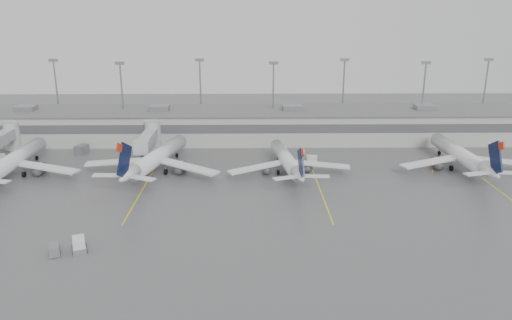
{
  "coord_description": "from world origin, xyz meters",
  "views": [
    {
      "loc": [
        3.64,
        -71.35,
        34.95
      ],
      "look_at": [
        4.93,
        24.0,
        5.0
      ],
      "focal_mm": 35.0,
      "sensor_mm": 36.0,
      "label": 1
    }
  ],
  "objects_px": {
    "jet_far_left": "(12,161)",
    "baggage_tug": "(79,246)",
    "jet_mid_left": "(156,158)",
    "jet_mid_right": "(287,160)",
    "jet_far_right": "(462,155)"
  },
  "relations": [
    {
      "from": "jet_mid_left",
      "to": "jet_mid_right",
      "type": "xyz_separation_m",
      "value": [
        28.15,
        -0.75,
        -0.42
      ]
    },
    {
      "from": "jet_mid_right",
      "to": "baggage_tug",
      "type": "height_order",
      "value": "jet_mid_right"
    },
    {
      "from": "jet_far_right",
      "to": "baggage_tug",
      "type": "bearing_deg",
      "value": -155.37
    },
    {
      "from": "jet_far_left",
      "to": "baggage_tug",
      "type": "bearing_deg",
      "value": -53.37
    },
    {
      "from": "jet_mid_right",
      "to": "jet_far_right",
      "type": "bearing_deg",
      "value": -4.83
    },
    {
      "from": "jet_far_left",
      "to": "jet_far_right",
      "type": "bearing_deg",
      "value": 2.32
    },
    {
      "from": "jet_mid_left",
      "to": "baggage_tug",
      "type": "height_order",
      "value": "jet_mid_left"
    },
    {
      "from": "jet_mid_left",
      "to": "baggage_tug",
      "type": "bearing_deg",
      "value": -84.4
    },
    {
      "from": "jet_far_left",
      "to": "jet_far_right",
      "type": "height_order",
      "value": "jet_far_left"
    },
    {
      "from": "jet_far_left",
      "to": "jet_mid_left",
      "type": "height_order",
      "value": "jet_mid_left"
    },
    {
      "from": "jet_mid_right",
      "to": "jet_far_left",
      "type": "bearing_deg",
      "value": 173.04
    },
    {
      "from": "jet_far_left",
      "to": "jet_mid_right",
      "type": "distance_m",
      "value": 57.99
    },
    {
      "from": "jet_mid_left",
      "to": "jet_far_right",
      "type": "xyz_separation_m",
      "value": [
        66.5,
        1.34,
        -0.1
      ]
    },
    {
      "from": "jet_mid_left",
      "to": "jet_far_right",
      "type": "height_order",
      "value": "jet_mid_left"
    },
    {
      "from": "jet_far_left",
      "to": "baggage_tug",
      "type": "relative_size",
      "value": 9.15
    }
  ]
}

